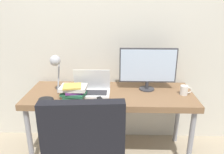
{
  "coord_description": "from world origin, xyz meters",
  "views": [
    {
      "loc": [
        0.08,
        -1.75,
        1.62
      ],
      "look_at": [
        0.02,
        0.28,
        0.92
      ],
      "focal_mm": 35.0,
      "sensor_mm": 36.0,
      "label": 1
    }
  ],
  "objects_px": {
    "monitor": "(148,67)",
    "desk_lamp": "(57,66)",
    "mug": "(184,90)",
    "game_controller": "(46,99)",
    "book_stack": "(74,91)",
    "laptop": "(91,89)"
  },
  "relations": [
    {
      "from": "monitor",
      "to": "mug",
      "type": "bearing_deg",
      "value": -20.18
    },
    {
      "from": "monitor",
      "to": "mug",
      "type": "xyz_separation_m",
      "value": [
        0.36,
        -0.13,
        -0.2
      ]
    },
    {
      "from": "book_stack",
      "to": "mug",
      "type": "height_order",
      "value": "book_stack"
    },
    {
      "from": "desk_lamp",
      "to": "game_controller",
      "type": "bearing_deg",
      "value": -109.43
    },
    {
      "from": "laptop",
      "to": "game_controller",
      "type": "relative_size",
      "value": 2.57
    },
    {
      "from": "book_stack",
      "to": "game_controller",
      "type": "height_order",
      "value": "book_stack"
    },
    {
      "from": "laptop",
      "to": "monitor",
      "type": "relative_size",
      "value": 0.64
    },
    {
      "from": "monitor",
      "to": "desk_lamp",
      "type": "xyz_separation_m",
      "value": [
        -0.91,
        -0.13,
        0.04
      ]
    },
    {
      "from": "book_stack",
      "to": "mug",
      "type": "bearing_deg",
      "value": 5.32
    },
    {
      "from": "desk_lamp",
      "to": "book_stack",
      "type": "relative_size",
      "value": 1.58
    },
    {
      "from": "mug",
      "to": "book_stack",
      "type": "bearing_deg",
      "value": -174.68
    },
    {
      "from": "monitor",
      "to": "laptop",
      "type": "bearing_deg",
      "value": -167.98
    },
    {
      "from": "monitor",
      "to": "mug",
      "type": "distance_m",
      "value": 0.43
    },
    {
      "from": "monitor",
      "to": "game_controller",
      "type": "distance_m",
      "value": 1.05
    },
    {
      "from": "mug",
      "to": "game_controller",
      "type": "height_order",
      "value": "mug"
    },
    {
      "from": "book_stack",
      "to": "desk_lamp",
      "type": "bearing_deg",
      "value": 149.71
    },
    {
      "from": "desk_lamp",
      "to": "book_stack",
      "type": "bearing_deg",
      "value": -30.29
    },
    {
      "from": "game_controller",
      "to": "monitor",
      "type": "bearing_deg",
      "value": 18.33
    },
    {
      "from": "desk_lamp",
      "to": "mug",
      "type": "distance_m",
      "value": 1.29
    },
    {
      "from": "laptop",
      "to": "book_stack",
      "type": "bearing_deg",
      "value": -145.1
    },
    {
      "from": "desk_lamp",
      "to": "game_controller",
      "type": "height_order",
      "value": "desk_lamp"
    },
    {
      "from": "mug",
      "to": "game_controller",
      "type": "relative_size",
      "value": 0.81
    }
  ]
}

